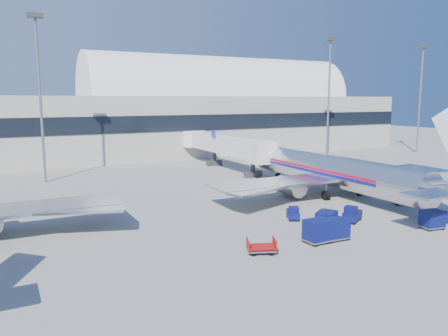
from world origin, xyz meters
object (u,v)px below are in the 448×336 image
mast_west (39,74)px  cart_train_c (318,231)px  tug_left (293,213)px  cart_open_red (261,248)px  airliner_main (338,172)px  barrier_far (438,185)px  mast_far_east (421,83)px  tug_right (404,199)px  cart_train_a (326,221)px  barrier_mid (420,187)px  jetbridge_near (220,144)px  tug_lead (352,214)px  barrier_near (402,190)px  cart_train_b (336,229)px  cart_solo_near (432,219)px  mast_east (329,81)px

mast_west → cart_train_c: size_ratio=10.23×
tug_left → cart_open_red: 10.08m
airliner_main → barrier_far: size_ratio=12.42×
mast_far_east → tug_right: mast_far_east is taller
cart_train_a → barrier_mid: bearing=-13.5°
tug_right → cart_open_red: size_ratio=1.01×
jetbridge_near → tug_lead: 35.75m
mast_west → mast_far_east: (75.00, 0.00, 0.00)m
mast_far_east → tug_lead: (-51.37, -34.57, -14.07)m
barrier_near → tug_lead: (-14.37, -6.57, 0.27)m
cart_train_b → cart_solo_near: (9.66, -1.60, -0.03)m
mast_east → tug_left: mast_east is taller
cart_train_c → barrier_near: bearing=22.9°
mast_east → cart_solo_near: (-21.68, -39.57, -13.89)m
tug_left → cart_solo_near: (9.12, -8.17, 0.29)m
barrier_mid → cart_train_a: (-21.84, -7.86, 0.50)m
barrier_mid → tug_right: tug_right is taller
mast_east → cart_open_red: mast_east is taller
airliner_main → tug_left: size_ratio=16.20×
mast_far_east → barrier_far: mast_far_east is taller
jetbridge_near → barrier_far: (17.00, -28.81, -3.48)m
mast_west → mast_east: bearing=0.0°
mast_far_east → tug_lead: mast_far_east is taller
barrier_far → tug_left: size_ratio=1.30×
mast_west → tug_right: bearing=-43.9°
tug_lead → cart_train_b: bearing=-175.1°
tug_left → cart_train_c: size_ratio=1.04×
barrier_mid → cart_open_red: barrier_mid is taller
barrier_near → cart_train_c: cart_train_c is taller
mast_east → tug_right: size_ratio=8.94×
mast_west → barrier_mid: size_ratio=7.53×
barrier_mid → cart_train_b: 24.75m
cart_open_red → airliner_main: bearing=56.4°
tug_right → barrier_far: bearing=70.7°
cart_train_b → jetbridge_near: bearing=79.8°
cart_train_a → cart_train_b: bearing=-144.2°
jetbridge_near → barrier_far: 33.63m
barrier_near → barrier_far: bearing=0.0°
tug_right → cart_train_b: 15.87m
cart_train_c → cart_open_red: size_ratio=0.88×
cart_train_b → mast_east: bearing=53.3°
barrier_near → cart_train_b: (-19.34, -9.97, 0.48)m
jetbridge_near → barrier_mid: jetbridge_near is taller
cart_train_c → tug_right: bearing=16.7°
barrier_mid → barrier_far: size_ratio=1.00×
barrier_mid → cart_train_c: bearing=-157.9°
cart_train_b → airliner_main: bearing=50.5°
cart_train_a → cart_train_b: (-0.81, -2.11, -0.02)m
mast_far_east → barrier_far: 43.75m
tug_lead → cart_open_red: bearing=166.1°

